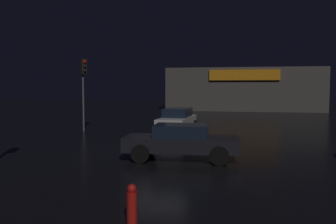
% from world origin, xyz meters
% --- Properties ---
extents(ground_plane, '(120.00, 120.00, 0.00)m').
position_xyz_m(ground_plane, '(0.00, 0.00, 0.00)').
color(ground_plane, black).
extents(store_building, '(18.01, 6.45, 5.02)m').
position_xyz_m(store_building, '(3.94, 28.57, 2.52)').
color(store_building, '#4C4742').
rests_on(store_building, ground).
extents(traffic_signal_main, '(0.42, 0.42, 4.55)m').
position_xyz_m(traffic_signal_main, '(-6.13, 5.61, 3.42)').
color(traffic_signal_main, '#595B60').
rests_on(traffic_signal_main, ground).
extents(car_near, '(4.51, 2.10, 1.37)m').
position_xyz_m(car_near, '(1.32, -1.79, 0.73)').
color(car_near, black).
rests_on(car_near, ground).
extents(car_far, '(2.06, 4.59, 1.48)m').
position_xyz_m(car_far, '(-0.32, 6.60, 0.77)').
color(car_far, silver).
rests_on(car_far, ground).
extents(fire_hydrant, '(0.22, 0.22, 0.85)m').
position_xyz_m(fire_hydrant, '(1.39, -8.44, 0.42)').
color(fire_hydrant, red).
rests_on(fire_hydrant, ground).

